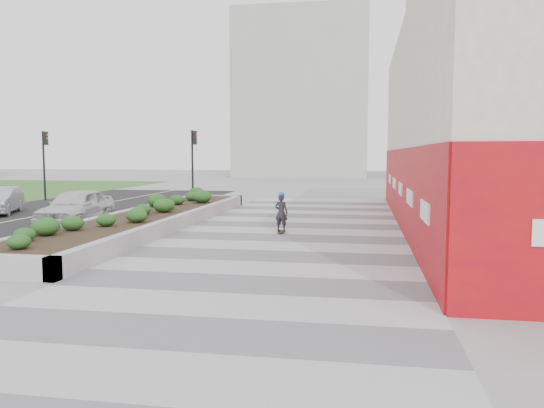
{
  "coord_description": "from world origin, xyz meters",
  "views": [
    {
      "loc": [
        2.54,
        -12.31,
        2.78
      ],
      "look_at": [
        -0.49,
        5.39,
        1.1
      ],
      "focal_mm": 35.0,
      "sensor_mm": 36.0,
      "label": 1
    }
  ],
  "objects": [
    {
      "name": "ground",
      "position": [
        0.0,
        0.0,
        0.0
      ],
      "size": [
        160.0,
        160.0,
        0.0
      ],
      "primitive_type": "plane",
      "color": "gray",
      "rests_on": "ground"
    },
    {
      "name": "walkway",
      "position": [
        0.0,
        3.0,
        0.01
      ],
      "size": [
        8.0,
        36.0,
        0.01
      ],
      "primitive_type": "cube",
      "color": "#A8A8AD",
      "rests_on": "ground"
    },
    {
      "name": "building",
      "position": [
        6.98,
        8.98,
        3.98
      ],
      "size": [
        6.04,
        24.08,
        8.0
      ],
      "color": "beige",
      "rests_on": "ground"
    },
    {
      "name": "planter",
      "position": [
        -5.5,
        7.0,
        0.42
      ],
      "size": [
        3.0,
        18.0,
        0.9
      ],
      "color": "#9E9EA0",
      "rests_on": "ground"
    },
    {
      "name": "street",
      "position": [
        -12.0,
        7.0,
        0.0
      ],
      "size": [
        10.0,
        40.0,
        0.0
      ],
      "primitive_type": "cube",
      "color": "black",
      "rests_on": "ground"
    },
    {
      "name": "traffic_signal_near",
      "position": [
        -7.23,
        17.5,
        2.76
      ],
      "size": [
        0.33,
        0.28,
        4.2
      ],
      "color": "black",
      "rests_on": "ground"
    },
    {
      "name": "traffic_signal_far",
      "position": [
        -16.43,
        17.0,
        2.76
      ],
      "size": [
        0.33,
        0.28,
        4.2
      ],
      "color": "black",
      "rests_on": "ground"
    },
    {
      "name": "distant_bldg_north_l",
      "position": [
        -5.0,
        55.0,
        10.0
      ],
      "size": [
        16.0,
        12.0,
        20.0
      ],
      "primitive_type": "cube",
      "color": "#ADAAA3",
      "rests_on": "ground"
    },
    {
      "name": "distant_bldg_north_r",
      "position": [
        15.0,
        60.0,
        12.0
      ],
      "size": [
        14.0,
        10.0,
        24.0
      ],
      "primitive_type": "cube",
      "color": "#ADAAA3",
      "rests_on": "ground"
    },
    {
      "name": "manhole_cover",
      "position": [
        0.5,
        3.0,
        0.0
      ],
      "size": [
        0.44,
        0.44,
        0.01
      ],
      "primitive_type": "cylinder",
      "color": "#595654",
      "rests_on": "ground"
    },
    {
      "name": "skateboarder",
      "position": [
        -0.27,
        6.03,
        0.74
      ],
      "size": [
        0.54,
        0.73,
        1.47
      ],
      "rotation": [
        0.0,
        0.0,
        0.03
      ],
      "color": "beige",
      "rests_on": "ground"
    },
    {
      "name": "car_white",
      "position": [
        -8.5,
        6.7,
        0.73
      ],
      "size": [
        2.01,
        4.37,
        1.45
      ],
      "primitive_type": "imported",
      "rotation": [
        0.0,
        0.0,
        0.07
      ],
      "color": "silver",
      "rests_on": "ground"
    },
    {
      "name": "car_silver",
      "position": [
        -14.21,
        9.87,
        0.63
      ],
      "size": [
        2.68,
        4.03,
        1.25
      ],
      "primitive_type": "imported",
      "rotation": [
        0.0,
        0.0,
        0.39
      ],
      "color": "#AFB1B7",
      "rests_on": "ground"
    }
  ]
}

